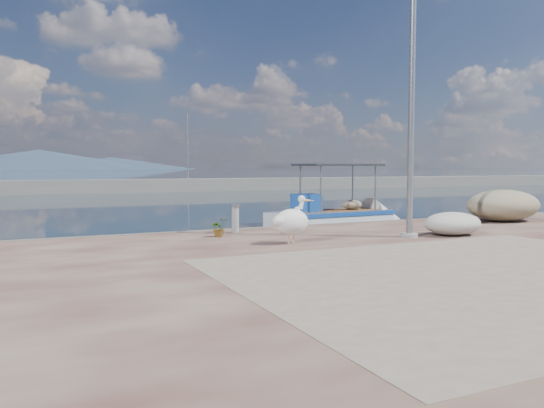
% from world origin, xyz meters
% --- Properties ---
extents(ground, '(1400.00, 1400.00, 0.00)m').
position_xyz_m(ground, '(0.00, 0.00, 0.00)').
color(ground, '#162635').
rests_on(ground, ground).
extents(quay_patch, '(9.00, 7.00, 0.01)m').
position_xyz_m(quay_patch, '(1.00, -3.00, 0.50)').
color(quay_patch, gray).
rests_on(quay_patch, quay).
extents(breakwater, '(120.00, 2.20, 7.50)m').
position_xyz_m(breakwater, '(-0.00, 40.00, 0.60)').
color(breakwater, gray).
rests_on(breakwater, ground).
extents(mountains, '(370.00, 280.00, 22.00)m').
position_xyz_m(mountains, '(4.39, 650.00, 9.51)').
color(mountains, '#28384C').
rests_on(mountains, ground).
extents(boat_right, '(6.08, 2.32, 2.87)m').
position_xyz_m(boat_right, '(5.10, 8.57, 0.22)').
color(boat_right, white).
rests_on(boat_right, ground).
extents(pelican, '(1.21, 0.69, 1.15)m').
position_xyz_m(pelican, '(-0.49, 1.63, 1.04)').
color(pelican, tan).
rests_on(pelican, quay).
extents(lamp_post, '(0.44, 0.96, 7.00)m').
position_xyz_m(lamp_post, '(2.82, 1.39, 3.80)').
color(lamp_post, gray).
rests_on(lamp_post, quay).
extents(bollard_near, '(0.26, 0.26, 0.80)m').
position_xyz_m(bollard_near, '(-0.95, 4.20, 0.94)').
color(bollard_near, gray).
rests_on(bollard_near, quay).
extents(potted_plant, '(0.48, 0.43, 0.48)m').
position_xyz_m(potted_plant, '(-1.65, 3.56, 0.74)').
color(potted_plant, '#33722D').
rests_on(potted_plant, quay).
extents(net_pile_d, '(1.66, 1.24, 0.62)m').
position_xyz_m(net_pile_d, '(4.17, 1.22, 0.81)').
color(net_pile_d, beige).
rests_on(net_pile_d, quay).
extents(net_pile_c, '(2.72, 1.94, 1.07)m').
position_xyz_m(net_pile_c, '(8.42, 3.30, 1.03)').
color(net_pile_c, tan).
rests_on(net_pile_c, quay).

